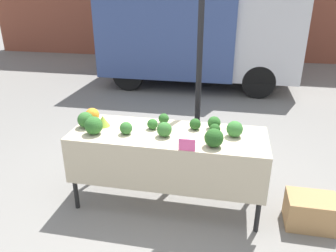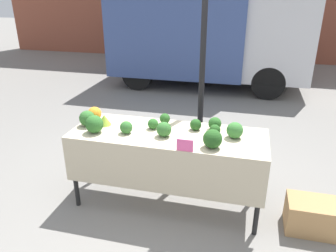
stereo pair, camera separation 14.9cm
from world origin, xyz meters
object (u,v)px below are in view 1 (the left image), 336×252
parked_truck (193,24)px  price_sign (187,145)px  orange_cauliflower (92,115)px  produce_crate (311,211)px

parked_truck → price_sign: 5.51m
orange_cauliflower → price_sign: 1.26m
orange_cauliflower → produce_crate: (2.41, -0.25, -0.78)m
produce_crate → parked_truck: bearing=110.2°
orange_cauliflower → produce_crate: bearing=-6.0°
orange_cauliflower → produce_crate: 2.54m
orange_cauliflower → price_sign: bearing=-23.8°
parked_truck → produce_crate: (1.91, -5.19, -1.27)m
price_sign → produce_crate: (1.26, 0.26, -0.76)m
orange_cauliflower → price_sign: orange_cauliflower is taller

